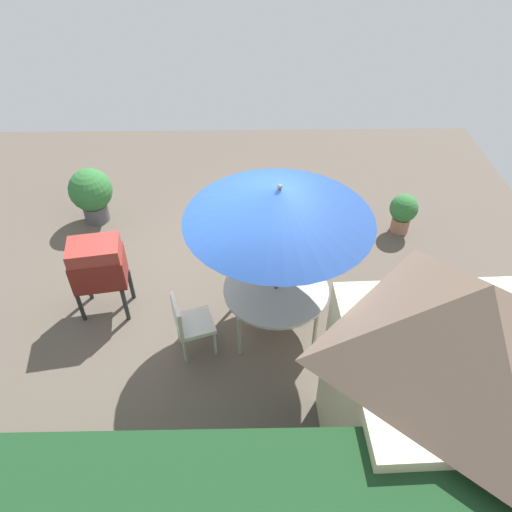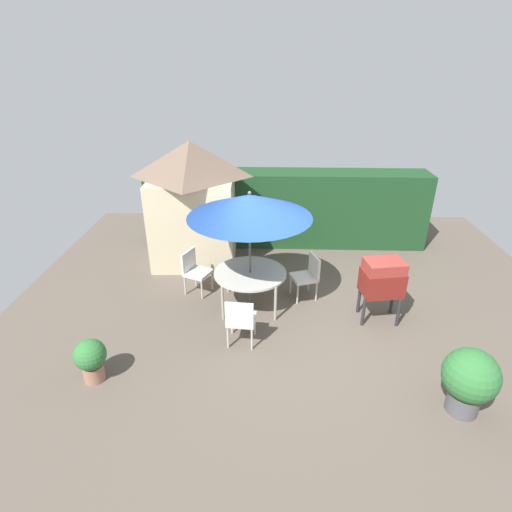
{
  "view_description": "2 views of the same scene",
  "coord_description": "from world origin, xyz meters",
  "views": [
    {
      "loc": [
        -0.42,
        4.92,
        5.19
      ],
      "look_at": [
        -0.51,
        0.27,
        1.13
      ],
      "focal_mm": 34.04,
      "sensor_mm": 36.0,
      "label": 1
    },
    {
      "loc": [
        -0.42,
        -6.29,
        4.4
      ],
      "look_at": [
        -0.65,
        0.26,
        1.17
      ],
      "focal_mm": 28.57,
      "sensor_mm": 36.0,
      "label": 2
    }
  ],
  "objects": [
    {
      "name": "chair_near_shed",
      "position": [
        -0.87,
        -0.76,
        0.52
      ],
      "size": [
        0.5,
        0.5,
        0.9
      ],
      "color": "silver",
      "rests_on": "ground"
    },
    {
      "name": "patio_umbrella",
      "position": [
        -0.76,
        0.44,
        2.05
      ],
      "size": [
        2.23,
        2.23,
        2.32
      ],
      "color": "#4C4C51",
      "rests_on": "ground"
    },
    {
      "name": "chair_far_side",
      "position": [
        0.37,
        0.82,
        0.52
      ],
      "size": [
        0.59,
        0.58,
        0.9
      ],
      "color": "silver",
      "rests_on": "ground"
    },
    {
      "name": "patio_table",
      "position": [
        -0.76,
        0.44,
        0.69
      ],
      "size": [
        1.37,
        1.37,
        0.74
      ],
      "color": "#B2ADA3",
      "rests_on": "ground"
    },
    {
      "name": "garden_shed",
      "position": [
        -2.15,
        2.5,
        1.42
      ],
      "size": [
        2.0,
        1.92,
        2.78
      ],
      "color": "#C6B793",
      "rests_on": "ground"
    },
    {
      "name": "potted_plant_by_grill",
      "position": [
        2.27,
        -2.09,
        0.56
      ],
      "size": [
        0.73,
        0.73,
        0.99
      ],
      "color": "#4C4C51",
      "rests_on": "ground"
    },
    {
      "name": "bbq_grill",
      "position": [
        1.61,
        0.08,
        0.85
      ],
      "size": [
        0.77,
        0.61,
        1.2
      ],
      "color": "maroon",
      "rests_on": "ground"
    },
    {
      "name": "ground_plane",
      "position": [
        0.0,
        0.0,
        0.0
      ],
      "size": [
        11.0,
        11.0,
        0.0
      ],
      "primitive_type": "plane",
      "color": "brown"
    },
    {
      "name": "chair_toward_hedge",
      "position": [
        -1.93,
        0.94,
        0.52
      ],
      "size": [
        0.61,
        0.61,
        0.9
      ],
      "color": "silver",
      "rests_on": "ground"
    },
    {
      "name": "potted_plant_by_shed",
      "position": [
        -3.02,
        -1.67,
        0.4
      ],
      "size": [
        0.47,
        0.47,
        0.7
      ],
      "color": "#936651",
      "rests_on": "ground"
    },
    {
      "name": "hedge_backdrop",
      "position": [
        0.0,
        3.5,
        0.93
      ],
      "size": [
        6.95,
        0.89,
        1.87
      ],
      "color": "#193D1E",
      "rests_on": "ground"
    }
  ]
}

